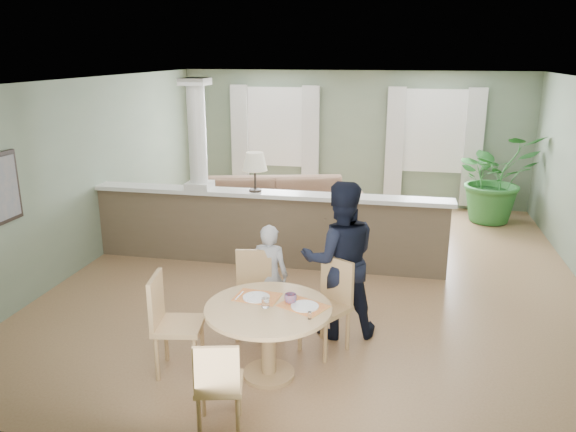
% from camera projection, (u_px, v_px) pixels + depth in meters
% --- Properties ---
extents(ground, '(8.00, 8.00, 0.00)m').
position_uv_depth(ground, '(324.00, 273.00, 8.03)').
color(ground, '#A98159').
rests_on(ground, ground).
extents(room_shell, '(7.02, 8.02, 2.71)m').
position_uv_depth(room_shell, '(330.00, 141.00, 8.12)').
color(room_shell, gray).
rests_on(room_shell, ground).
extents(pony_wall, '(5.32, 0.38, 2.70)m').
position_uv_depth(pony_wall, '(260.00, 218.00, 8.21)').
color(pony_wall, brown).
rests_on(pony_wall, ground).
extents(sofa, '(3.37, 1.98, 0.92)m').
position_uv_depth(sofa, '(275.00, 207.00, 9.71)').
color(sofa, '#805E45').
rests_on(sofa, ground).
extents(houseplant, '(1.89, 1.79, 1.65)m').
position_uv_depth(houseplant, '(495.00, 178.00, 10.29)').
color(houseplant, '#2B6C2B').
rests_on(houseplant, ground).
extents(dining_table, '(1.21, 1.21, 0.83)m').
position_uv_depth(dining_table, '(269.00, 321.00, 5.35)').
color(dining_table, tan).
rests_on(dining_table, ground).
extents(chair_far_boy, '(0.49, 0.49, 0.93)m').
position_uv_depth(chair_far_boy, '(253.00, 289.00, 6.25)').
color(chair_far_boy, tan).
rests_on(chair_far_boy, ground).
extents(chair_far_man, '(0.61, 0.61, 0.98)m').
position_uv_depth(chair_far_man, '(329.00, 301.00, 5.89)').
color(chair_far_man, tan).
rests_on(chair_far_man, ground).
extents(chair_near, '(0.47, 0.47, 0.86)m').
position_uv_depth(chair_near, '(218.00, 382.00, 4.55)').
color(chair_near, tan).
rests_on(chair_near, ground).
extents(chair_side, '(0.52, 0.52, 1.01)m').
position_uv_depth(chair_side, '(170.00, 319.00, 5.44)').
color(chair_side, tan).
rests_on(chair_side, ground).
extents(child_person, '(0.45, 0.30, 1.21)m').
position_uv_depth(child_person, '(269.00, 275.00, 6.40)').
color(child_person, '#A4A4A9').
rests_on(child_person, ground).
extents(man_person, '(1.00, 0.87, 1.75)m').
position_uv_depth(man_person, '(340.00, 259.00, 6.11)').
color(man_person, black).
rests_on(man_person, ground).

